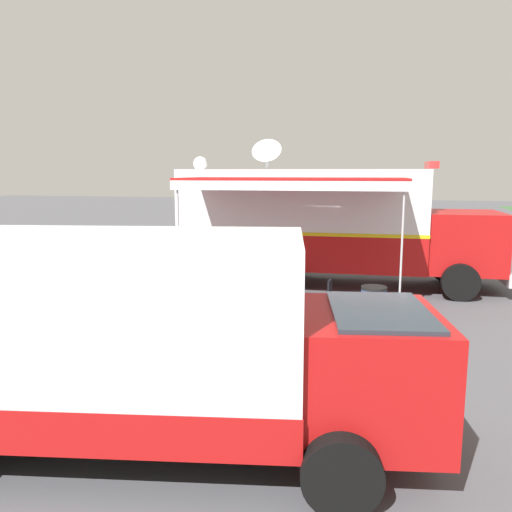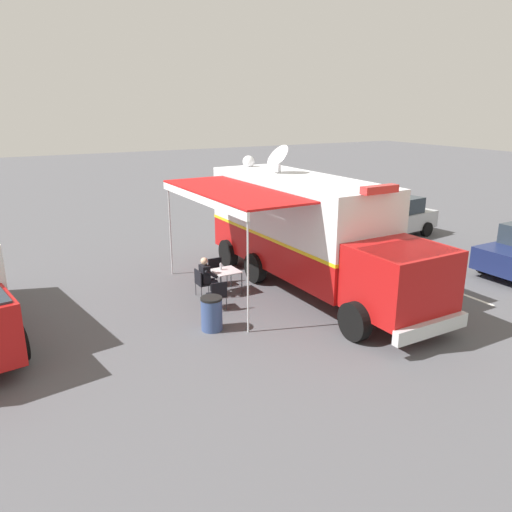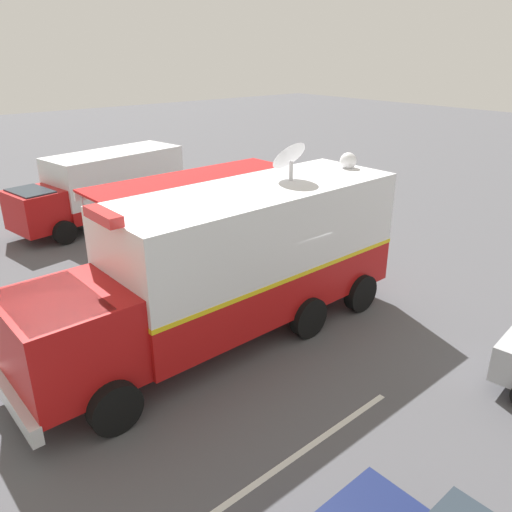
# 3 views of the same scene
# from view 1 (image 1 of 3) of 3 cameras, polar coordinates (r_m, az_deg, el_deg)

# --- Properties ---
(ground_plane) EXTENTS (100.00, 100.00, 0.00)m
(ground_plane) POSITION_cam_1_polar(r_m,az_deg,el_deg) (16.02, 4.99, -3.05)
(ground_plane) COLOR #515156
(lot_stripe) EXTENTS (0.24, 4.80, 0.01)m
(lot_stripe) POSITION_cam_1_polar(r_m,az_deg,el_deg) (19.68, 13.31, -0.93)
(lot_stripe) COLOR silver
(lot_stripe) RESTS_ON ground
(command_truck) EXTENTS (5.05, 9.55, 4.53)m
(command_truck) POSITION_cam_1_polar(r_m,az_deg,el_deg) (15.62, 7.81, 3.79)
(command_truck) COLOR #B71414
(command_truck) RESTS_ON ground
(folding_table) EXTENTS (0.82, 0.82, 0.73)m
(folding_table) POSITION_cam_1_polar(r_m,az_deg,el_deg) (13.43, 3.12, -2.52)
(folding_table) COLOR silver
(folding_table) RESTS_ON ground
(water_bottle) EXTENTS (0.07, 0.07, 0.22)m
(water_bottle) POSITION_cam_1_polar(r_m,az_deg,el_deg) (13.33, 2.41, -1.89)
(water_bottle) COLOR silver
(water_bottle) RESTS_ON folding_table
(folding_chair_at_table) EXTENTS (0.49, 0.49, 0.87)m
(folding_chair_at_table) POSITION_cam_1_polar(r_m,az_deg,el_deg) (12.71, 2.35, -3.94)
(folding_chair_at_table) COLOR black
(folding_chair_at_table) RESTS_ON ground
(folding_chair_beside_table) EXTENTS (0.49, 0.49, 0.87)m
(folding_chair_beside_table) POSITION_cam_1_polar(r_m,az_deg,el_deg) (13.70, -0.35, -2.95)
(folding_chair_beside_table) COLOR black
(folding_chair_beside_table) RESTS_ON ground
(folding_chair_spare_by_truck) EXTENTS (0.51, 0.51, 0.87)m
(folding_chair_spare_by_truck) POSITION_cam_1_polar(r_m,az_deg,el_deg) (12.54, 7.64, -4.19)
(folding_chair_spare_by_truck) COLOR black
(folding_chair_spare_by_truck) RESTS_ON ground
(seated_responder) EXTENTS (0.67, 0.56, 1.25)m
(seated_responder) POSITION_cam_1_polar(r_m,az_deg,el_deg) (12.86, 2.49, -3.15)
(seated_responder) COLOR black
(seated_responder) RESTS_ON ground
(trash_bin) EXTENTS (0.57, 0.57, 0.91)m
(trash_bin) POSITION_cam_1_polar(r_m,az_deg,el_deg) (11.83, 12.90, -5.47)
(trash_bin) COLOR #384C7F
(trash_bin) RESTS_ON ground
(support_truck) EXTENTS (3.19, 7.05, 2.70)m
(support_truck) POSITION_cam_1_polar(r_m,az_deg,el_deg) (6.47, -13.90, -9.39)
(support_truck) COLOR white
(support_truck) RESTS_ON ground
(car_behind_truck) EXTENTS (4.41, 2.45, 1.76)m
(car_behind_truck) POSITION_cam_1_polar(r_m,az_deg,el_deg) (23.27, 0.42, 3.06)
(car_behind_truck) COLOR #B2B5BA
(car_behind_truck) RESTS_ON ground
(car_far_corner) EXTENTS (4.24, 2.10, 1.76)m
(car_far_corner) POSITION_cam_1_polar(r_m,az_deg,el_deg) (23.29, 15.99, 2.70)
(car_far_corner) COLOR navy
(car_far_corner) RESTS_ON ground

